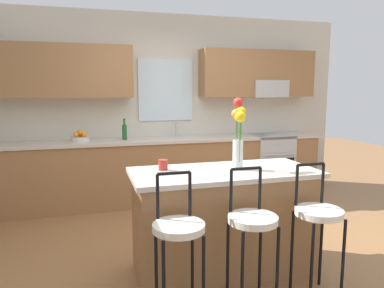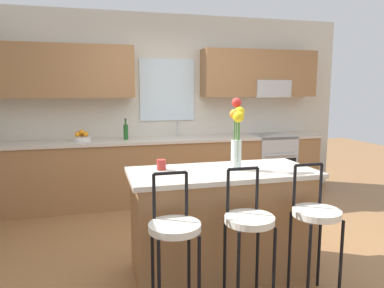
% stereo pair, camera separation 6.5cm
% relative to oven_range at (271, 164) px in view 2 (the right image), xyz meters
% --- Properties ---
extents(ground_plane, '(14.00, 14.00, 0.00)m').
position_rel_oven_range_xyz_m(ground_plane, '(-1.57, -1.68, -0.46)').
color(ground_plane, olive).
extents(back_wall_assembly, '(5.60, 0.50, 2.70)m').
position_rel_oven_range_xyz_m(back_wall_assembly, '(-1.54, 0.31, 1.05)').
color(back_wall_assembly, beige).
rests_on(back_wall_assembly, ground).
extents(counter_run, '(4.56, 0.64, 0.92)m').
position_rel_oven_range_xyz_m(counter_run, '(-1.57, 0.02, 0.01)').
color(counter_run, '#996B42').
rests_on(counter_run, ground).
extents(sink_faucet, '(0.02, 0.13, 0.23)m').
position_rel_oven_range_xyz_m(sink_faucet, '(-1.44, 0.17, 0.60)').
color(sink_faucet, '#B7BABC').
rests_on(sink_faucet, counter_run).
extents(oven_range, '(0.60, 0.64, 0.92)m').
position_rel_oven_range_xyz_m(oven_range, '(0.00, 0.00, 0.00)').
color(oven_range, '#B7BABC').
rests_on(oven_range, ground).
extents(kitchen_island, '(1.61, 0.73, 0.92)m').
position_rel_oven_range_xyz_m(kitchen_island, '(-1.58, -2.15, 0.00)').
color(kitchen_island, '#996B42').
rests_on(kitchen_island, ground).
extents(bar_stool_near, '(0.36, 0.36, 1.04)m').
position_rel_oven_range_xyz_m(bar_stool_near, '(-2.13, -2.73, 0.18)').
color(bar_stool_near, black).
rests_on(bar_stool_near, ground).
extents(bar_stool_middle, '(0.36, 0.36, 1.04)m').
position_rel_oven_range_xyz_m(bar_stool_middle, '(-1.58, -2.73, 0.18)').
color(bar_stool_middle, black).
rests_on(bar_stool_middle, ground).
extents(bar_stool_far, '(0.36, 0.36, 1.04)m').
position_rel_oven_range_xyz_m(bar_stool_far, '(-1.03, -2.73, 0.18)').
color(bar_stool_far, black).
rests_on(bar_stool_far, ground).
extents(flower_vase, '(0.13, 0.17, 0.62)m').
position_rel_oven_range_xyz_m(flower_vase, '(-1.46, -2.16, 0.80)').
color(flower_vase, silver).
rests_on(flower_vase, kitchen_island).
extents(mug_ceramic, '(0.08, 0.08, 0.09)m').
position_rel_oven_range_xyz_m(mug_ceramic, '(-2.08, -2.00, 0.51)').
color(mug_ceramic, '#A52D28').
rests_on(mug_ceramic, kitchen_island).
extents(fruit_bowl_oranges, '(0.24, 0.24, 0.16)m').
position_rel_oven_range_xyz_m(fruit_bowl_oranges, '(-2.80, 0.03, 0.51)').
color(fruit_bowl_oranges, silver).
rests_on(fruit_bowl_oranges, counter_run).
extents(bottle_olive_oil, '(0.06, 0.06, 0.29)m').
position_rel_oven_range_xyz_m(bottle_olive_oil, '(-2.21, 0.02, 0.58)').
color(bottle_olive_oil, '#1E5923').
rests_on(bottle_olive_oil, counter_run).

